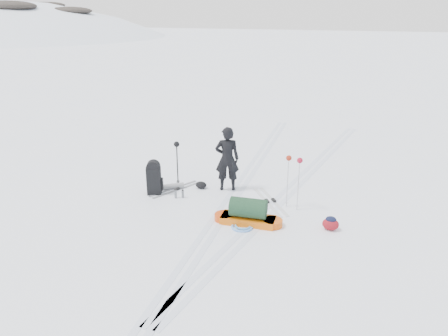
# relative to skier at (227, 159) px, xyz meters

# --- Properties ---
(ground) EXTENTS (200.00, 200.00, 0.00)m
(ground) POSITION_rel_skier_xyz_m (0.36, -0.90, -0.91)
(ground) COLOR white
(ground) RESTS_ON ground
(ski_tracks) EXTENTS (3.38, 17.97, 0.01)m
(ski_tracks) POSITION_rel_skier_xyz_m (0.97, -0.02, -0.91)
(ski_tracks) COLOR silver
(ski_tracks) RESTS_ON ground
(skier) EXTENTS (0.77, 0.64, 1.82)m
(skier) POSITION_rel_skier_xyz_m (0.00, 0.00, 0.00)
(skier) COLOR black
(skier) RESTS_ON ground
(pulk_sled) EXTENTS (1.68, 0.64, 0.63)m
(pulk_sled) POSITION_rel_skier_xyz_m (1.16, -1.76, -0.67)
(pulk_sled) COLOR #D85F0C
(pulk_sled) RESTS_ON ground
(expedition_rucksack) EXTENTS (0.84, 0.92, 0.96)m
(expedition_rucksack) POSITION_rel_skier_xyz_m (-1.73, -0.91, -0.47)
(expedition_rucksack) COLOR black
(expedition_rucksack) RESTS_ON ground
(ski_poles_black) EXTENTS (0.16, 0.19, 1.30)m
(ski_poles_black) POSITION_rel_skier_xyz_m (-1.45, -0.16, 0.16)
(ski_poles_black) COLOR black
(ski_poles_black) RESTS_ON ground
(ski_poles_silver) EXTENTS (0.43, 0.23, 1.39)m
(ski_poles_silver) POSITION_rel_skier_xyz_m (1.96, -0.58, 0.25)
(ski_poles_silver) COLOR silver
(ski_poles_silver) RESTS_ON ground
(touring_skis_grey) EXTENTS (0.93, 1.60, 0.06)m
(touring_skis_grey) POSITION_rel_skier_xyz_m (-1.37, -0.51, -0.90)
(touring_skis_grey) COLOR gray
(touring_skis_grey) RESTS_ON ground
(touring_skis_white) EXTENTS (1.33, 1.69, 0.07)m
(touring_skis_white) POSITION_rel_skier_xyz_m (1.36, -0.41, -0.89)
(touring_skis_white) COLOR silver
(touring_skis_white) RESTS_ON ground
(rope_coil) EXTENTS (0.62, 0.62, 0.06)m
(rope_coil) POSITION_rel_skier_xyz_m (1.11, -2.02, -0.88)
(rope_coil) COLOR #609CE9
(rope_coil) RESTS_ON ground
(small_daypack) EXTENTS (0.43, 0.35, 0.33)m
(small_daypack) POSITION_rel_skier_xyz_m (3.04, -1.42, -0.75)
(small_daypack) COLOR maroon
(small_daypack) RESTS_ON ground
(thermos_pair) EXTENTS (0.26, 0.16, 0.25)m
(thermos_pair) POSITION_rel_skier_xyz_m (-1.01, -0.99, -0.79)
(thermos_pair) COLOR slate
(thermos_pair) RESTS_ON ground
(stuff_sack) EXTENTS (0.38, 0.33, 0.20)m
(stuff_sack) POSITION_rel_skier_xyz_m (-0.72, -0.17, -0.81)
(stuff_sack) COLOR black
(stuff_sack) RESTS_ON ground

